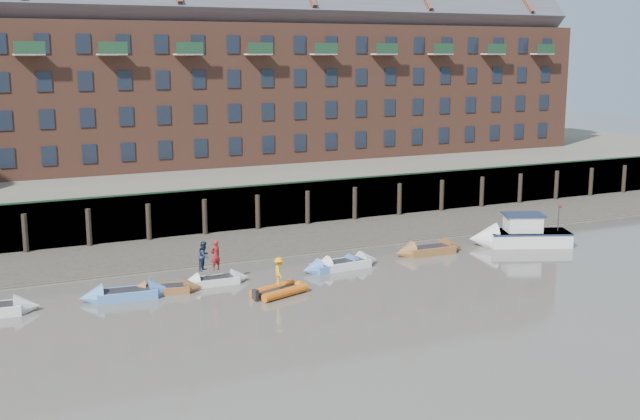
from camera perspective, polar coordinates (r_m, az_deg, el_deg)
ground at (r=38.90m, az=4.56°, el=-8.02°), size 220.00×220.00×0.00m
foreshore at (r=54.58m, az=-4.96°, el=-2.41°), size 110.00×8.00×0.50m
mud_band at (r=51.50m, az=-3.62°, el=-3.21°), size 110.00×1.60×0.10m
river_wall at (r=58.27m, az=-6.51°, el=0.04°), size 110.00×1.23×3.30m
bank_terrace at (r=71.09m, az=-10.13°, el=1.95°), size 110.00×28.00×3.20m
apartment_terrace at (r=71.17m, az=-10.66°, el=11.02°), size 80.60×15.56×20.98m
rowboat_1 at (r=43.63m, az=-13.61°, el=-5.83°), size 4.92×1.82×1.40m
rowboat_2 at (r=44.18m, az=-10.98°, el=-5.56°), size 4.15×1.96×1.16m
rowboat_3 at (r=45.39m, az=-7.45°, el=-4.99°), size 3.98×1.26×1.15m
rowboat_4 at (r=47.94m, az=1.04°, el=-4.00°), size 4.47×1.70×1.27m
rowboat_5 at (r=48.33m, az=1.78°, el=-3.86°), size 4.73×1.69×1.35m
rowboat_6 at (r=52.11m, az=7.78°, el=-2.83°), size 4.99×1.64×1.43m
rib_tender at (r=43.17m, az=-2.81°, el=-5.71°), size 3.30×2.37×0.56m
motor_launch at (r=55.26m, az=13.53°, el=-1.76°), size 7.03×4.61×2.77m
person_rower_a at (r=45.10m, az=-7.45°, el=-3.21°), size 0.74×0.60×1.74m
person_rower_b at (r=45.15m, az=-8.23°, el=-3.25°), size 1.02×1.03×1.67m
person_rib_crew at (r=42.79m, az=-2.92°, el=-4.39°), size 0.81×1.12×1.56m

